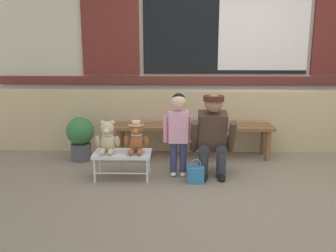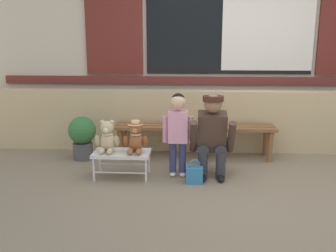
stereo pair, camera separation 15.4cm
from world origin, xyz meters
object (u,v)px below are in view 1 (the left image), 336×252
object	(u,v)px
wooden_bench_long	(193,130)
adult_crouching	(213,135)
teddy_bear_plain	(108,138)
handbag_on_ground	(196,174)
potted_plant	(80,136)
small_display_bench	(122,155)
child_standing	(178,126)
teddy_bear_with_hat	(136,137)

from	to	relation	value
wooden_bench_long	adult_crouching	xyz separation A→B (m)	(0.20, -0.70, 0.11)
teddy_bear_plain	handbag_on_ground	bearing A→B (deg)	-7.92
potted_plant	handbag_on_ground	bearing A→B (deg)	-27.96
small_display_bench	potted_plant	world-z (taller)	potted_plant
child_standing	potted_plant	size ratio (longest dim) A/B	1.68
wooden_bench_long	teddy_bear_plain	world-z (taller)	teddy_bear_plain
small_display_bench	handbag_on_ground	bearing A→B (deg)	-9.34
small_display_bench	wooden_bench_long	bearing A→B (deg)	44.58
wooden_bench_long	adult_crouching	distance (m)	0.73
small_display_bench	potted_plant	size ratio (longest dim) A/B	1.12
handbag_on_ground	teddy_bear_with_hat	bearing A→B (deg)	168.28
teddy_bear_plain	child_standing	size ratio (longest dim) A/B	0.38
wooden_bench_long	small_display_bench	world-z (taller)	wooden_bench_long
adult_crouching	small_display_bench	bearing A→B (deg)	-173.57
teddy_bear_plain	handbag_on_ground	size ratio (longest dim) A/B	1.34
teddy_bear_with_hat	adult_crouching	bearing A→B (deg)	7.47
adult_crouching	teddy_bear_plain	bearing A→B (deg)	-174.50
adult_crouching	handbag_on_ground	world-z (taller)	adult_crouching
wooden_bench_long	child_standing	distance (m)	0.78
child_standing	handbag_on_ground	world-z (taller)	child_standing
child_standing	teddy_bear_with_hat	bearing A→B (deg)	-169.76
wooden_bench_long	potted_plant	bearing A→B (deg)	-173.27
handbag_on_ground	small_display_bench	bearing A→B (deg)	170.66
child_standing	adult_crouching	size ratio (longest dim) A/B	1.01
teddy_bear_with_hat	handbag_on_ground	distance (m)	0.77
small_display_bench	child_standing	xyz separation A→B (m)	(0.63, 0.09, 0.33)
adult_crouching	handbag_on_ground	distance (m)	0.50
adult_crouching	potted_plant	world-z (taller)	adult_crouching
teddy_bear_plain	adult_crouching	xyz separation A→B (m)	(1.18, 0.11, 0.02)
small_display_bench	teddy_bear_plain	xyz separation A→B (m)	(-0.16, 0.00, 0.20)
child_standing	handbag_on_ground	xyz separation A→B (m)	(0.19, -0.22, -0.50)
wooden_bench_long	teddy_bear_with_hat	bearing A→B (deg)	-129.34
teddy_bear_with_hat	potted_plant	world-z (taller)	teddy_bear_with_hat
small_display_bench	handbag_on_ground	world-z (taller)	small_display_bench
small_display_bench	potted_plant	bearing A→B (deg)	134.92
small_display_bench	handbag_on_ground	distance (m)	0.85
teddy_bear_plain	teddy_bear_with_hat	size ratio (longest dim) A/B	1.00
handbag_on_ground	wooden_bench_long	bearing A→B (deg)	89.86
small_display_bench	handbag_on_ground	size ratio (longest dim) A/B	2.35
child_standing	small_display_bench	bearing A→B (deg)	-172.13
child_standing	potted_plant	world-z (taller)	child_standing
handbag_on_ground	potted_plant	size ratio (longest dim) A/B	0.48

